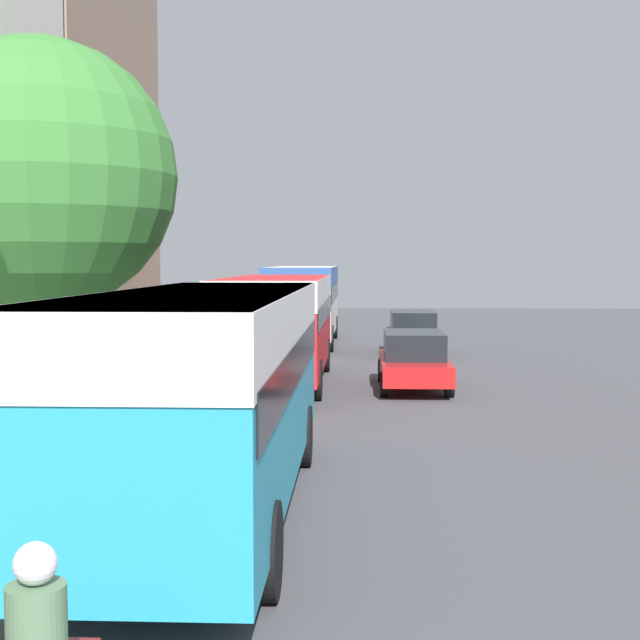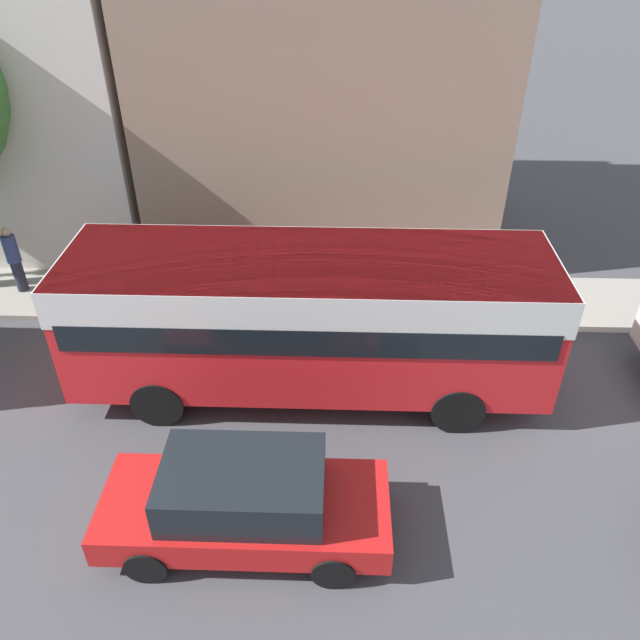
% 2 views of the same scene
% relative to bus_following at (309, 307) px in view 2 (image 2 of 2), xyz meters
% --- Properties ---
extents(building_far_terrace, '(5.61, 8.96, 12.16)m').
position_rel_bus_following_xyz_m(building_far_terrace, '(-7.04, 0.05, 4.16)').
color(building_far_terrace, gray).
rests_on(building_far_terrace, ground_plane).
extents(bus_following, '(2.67, 9.06, 2.94)m').
position_rel_bus_following_xyz_m(bus_following, '(0.00, 0.00, 0.00)').
color(bus_following, red).
rests_on(bus_following, ground_plane).
extents(car_far_curb, '(1.82, 4.39, 1.52)m').
position_rel_bus_following_xyz_m(car_far_curb, '(3.68, -0.81, -1.13)').
color(car_far_curb, red).
rests_on(car_far_curb, ground_plane).
extents(pedestrian_near_curb, '(0.33, 0.33, 1.71)m').
position_rel_bus_following_xyz_m(pedestrian_near_curb, '(-3.20, -7.34, -0.88)').
color(pedestrian_near_curb, '#232838').
rests_on(pedestrian_near_curb, sidewalk).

